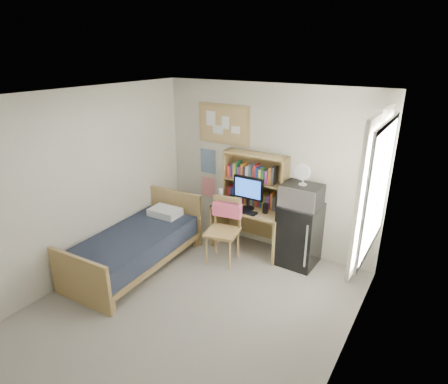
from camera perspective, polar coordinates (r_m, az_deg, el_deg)
The scene contains 25 objects.
floor at distance 4.91m, azimuth -5.45°, elevation -17.71°, with size 3.60×4.20×0.02m, color gray.
ceiling at distance 3.87m, azimuth -6.81°, elevation 14.12°, with size 3.60×4.20×0.02m, color silver.
wall_back at distance 5.90m, azimuth 6.49°, elevation 3.57°, with size 3.60×0.04×2.60m, color silver.
wall_left at distance 5.45m, azimuth -21.23°, elevation 0.74°, with size 0.04×4.20×2.60m, color silver.
wall_right at distance 3.53m, azimuth 18.18°, elevation -9.99°, with size 0.04×4.20×2.60m, color silver.
window_unit at distance 4.49m, azimuth 21.90°, elevation 0.55°, with size 0.10×1.40×1.70m, color white.
curtain_left at distance 4.12m, azimuth 20.41°, elevation -1.02°, with size 0.04×0.55×1.70m, color white.
curtain_right at distance 4.87m, azimuth 22.48°, elevation 2.00°, with size 0.04×0.55×1.70m, color white.
bulletin_board at distance 6.10m, azimuth -0.04°, elevation 10.29°, with size 0.94×0.03×0.64m, color tan.
poster_wave at distance 6.43m, azimuth -2.44°, elevation 4.69°, with size 0.30×0.01×0.42m, color #225389.
poster_japan at distance 6.58m, azimuth -2.38°, elevation 0.76°, with size 0.28×0.01×0.36m, color red.
desk at distance 6.04m, azimuth 3.85°, elevation -5.52°, with size 1.15×0.58×0.72m, color tan.
desk_chair at distance 5.61m, azimuth -0.25°, elevation -6.05°, with size 0.50×0.50×1.00m, color tan.
mini_fridge at distance 5.70m, azimuth 11.38°, elevation -6.35°, with size 0.56×0.56×0.95m, color black.
bed at distance 5.74m, azimuth -13.38°, elevation -8.66°, with size 0.98×1.97×0.54m, color black.
hutch at distance 5.86m, azimuth 4.73°, elevation 1.89°, with size 1.03×0.26×0.84m, color tan.
monitor at distance 5.74m, azimuth 3.71°, elevation -0.16°, with size 0.50×0.04×0.53m, color black.
keyboard at distance 5.73m, azimuth 2.98°, elevation -2.96°, with size 0.43×0.14×0.02m, color black.
speaker_left at distance 5.95m, azimuth 1.13°, elevation -1.25°, with size 0.07×0.07×0.16m, color black.
speaker_right at distance 5.69m, azimuth 6.33°, elevation -2.50°, with size 0.06×0.06×0.16m, color black.
water_bottle at distance 5.99m, azimuth -0.54°, elevation -0.66°, with size 0.07×0.07×0.25m, color silver.
hoodie at distance 5.66m, azimuth 0.48°, elevation -2.70°, with size 0.44×0.13×0.21m, color #F75D7E.
microwave at distance 5.43m, azimuth 11.77°, elevation -0.50°, with size 0.55×0.42×0.32m, color silver.
desk_fan at distance 5.33m, azimuth 12.00°, elevation 2.51°, with size 0.23×0.23×0.28m, color silver.
pillow at distance 6.09m, azimuth -8.95°, elevation -3.03°, with size 0.48×0.34×0.12m, color silver.
Camera 1 is at (2.39, -3.00, 3.05)m, focal length 30.00 mm.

